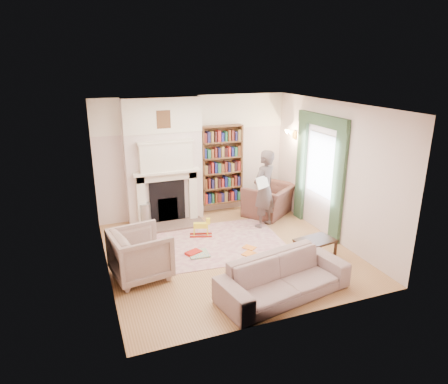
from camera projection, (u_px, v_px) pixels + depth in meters
name	position (u px, v px, depth m)	size (l,w,h in m)	color
floor	(229.00, 252.00, 7.74)	(4.50, 4.50, 0.00)	#92613A
ceiling	(229.00, 105.00, 6.86)	(4.50, 4.50, 0.00)	white
wall_back	(194.00, 157.00, 9.30)	(4.50, 4.50, 0.00)	beige
wall_front	(290.00, 229.00, 5.31)	(4.50, 4.50, 0.00)	beige
wall_left	(101.00, 197.00, 6.55)	(4.50, 4.50, 0.00)	beige
wall_right	(332.00, 172.00, 8.06)	(4.50, 4.50, 0.00)	beige
fireplace	(164.00, 162.00, 8.87)	(1.70, 0.58, 2.80)	beige
bookcase	(222.00, 165.00, 9.48)	(1.00, 0.24, 1.85)	brown
window	(321.00, 165.00, 8.39)	(0.02, 0.90, 1.30)	silver
curtain_left	(338.00, 185.00, 7.84)	(0.07, 0.32, 2.40)	#2D422A
curtain_right	(301.00, 168.00, 9.08)	(0.07, 0.32, 2.40)	#2D422A
pelmet	(322.00, 120.00, 8.09)	(0.09, 1.70, 0.24)	#2D422A
wall_sconce	(287.00, 135.00, 9.16)	(0.20, 0.24, 0.24)	gold
rug	(217.00, 243.00, 8.12)	(2.61, 2.01, 0.01)	beige
armchair_reading	(269.00, 200.00, 9.53)	(1.12, 0.98, 0.73)	#462C25
armchair_left	(141.00, 254.00, 6.74)	(0.91, 0.93, 0.85)	#B4AA94
sofa	(284.00, 277.00, 6.24)	(2.13, 0.83, 0.62)	#A39486
man_reading	(264.00, 189.00, 8.68)	(0.63, 0.42, 1.74)	#4E413E
newspaper	(262.00, 182.00, 8.38)	(0.36, 0.02, 0.25)	white
coffee_table	(315.00, 251.00, 7.29)	(0.70, 0.45, 0.45)	black
paraffin_heater	(146.00, 215.00, 8.84)	(0.24, 0.24, 0.55)	#ADB1B5
rocking_horse	(201.00, 227.00, 8.36)	(0.47, 0.19, 0.41)	yellow
board_game	(199.00, 254.00, 7.61)	(0.37, 0.37, 0.03)	#E3BD50
game_box_lid	(194.00, 253.00, 7.63)	(0.29, 0.19, 0.05)	#B01C14
comic_annuals	(251.00, 254.00, 7.61)	(0.61, 0.78, 0.02)	red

